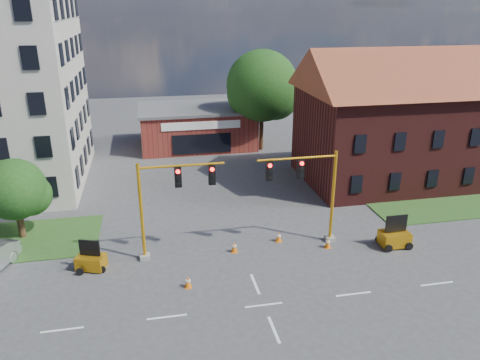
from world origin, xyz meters
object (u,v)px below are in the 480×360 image
at_px(signal_mast_west, 169,198).
at_px(signal_mast_east, 309,187).
at_px(pickup_white, 358,179).
at_px(trailer_west, 91,261).
at_px(trailer_east, 395,237).

distance_m(signal_mast_west, signal_mast_east, 8.71).
xyz_separation_m(signal_mast_west, pickup_white, (16.37, 8.81, -3.26)).
relative_size(trailer_west, pickup_white, 0.39).
bearing_deg(trailer_west, signal_mast_west, 26.55).
bearing_deg(trailer_east, pickup_white, 78.08).
height_order(signal_mast_west, signal_mast_east, same).
bearing_deg(trailer_west, pickup_white, 43.83).
height_order(trailer_east, pickup_white, trailer_east).
height_order(signal_mast_east, pickup_white, signal_mast_east).
distance_m(signal_mast_west, pickup_white, 18.87).
distance_m(trailer_west, pickup_white, 23.09).
height_order(signal_mast_west, pickup_white, signal_mast_west).
bearing_deg(signal_mast_east, pickup_white, 49.00).
bearing_deg(signal_mast_west, trailer_west, -173.37).
height_order(signal_mast_east, trailer_west, signal_mast_east).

